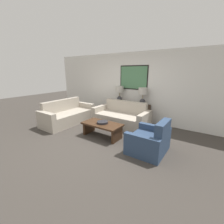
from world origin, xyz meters
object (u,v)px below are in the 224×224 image
object	(u,v)px
table_lamp_right	(143,94)
coffee_table	(102,127)
console_table	(130,112)
table_lamp_left	(119,92)
couch_by_side	(68,115)
armchair_near_back_wall	(150,141)
couch_by_back_wall	(121,118)
decorative_bowl	(102,122)

from	to	relation	value
table_lamp_right	coffee_table	distance (m)	2.07
console_table	table_lamp_left	bearing A→B (deg)	180.00
couch_by_side	armchair_near_back_wall	bearing A→B (deg)	-4.60
console_table	couch_by_back_wall	distance (m)	0.68
table_lamp_left	couch_by_back_wall	bearing A→B (deg)	-53.20
couch_by_side	decorative_bowl	bearing A→B (deg)	-6.95
couch_by_back_wall	coffee_table	bearing A→B (deg)	-88.53
decorative_bowl	couch_by_side	bearing A→B (deg)	173.05
table_lamp_right	couch_by_back_wall	world-z (taller)	table_lamp_right
couch_by_side	table_lamp_left	bearing A→B (deg)	50.03
coffee_table	couch_by_back_wall	bearing A→B (deg)	91.47
coffee_table	armchair_near_back_wall	distance (m)	1.52
couch_by_back_wall	armchair_near_back_wall	size ratio (longest dim) A/B	2.08
console_table	table_lamp_left	world-z (taller)	table_lamp_left
console_table	coffee_table	size ratio (longest dim) A/B	1.29
coffee_table	armchair_near_back_wall	size ratio (longest dim) A/B	1.25
table_lamp_right	decorative_bowl	world-z (taller)	table_lamp_right
coffee_table	armchair_near_back_wall	xyz separation A→B (m)	(1.52, -0.04, -0.03)
couch_by_side	coffee_table	distance (m)	1.89
console_table	table_lamp_left	size ratio (longest dim) A/B	2.45
table_lamp_left	table_lamp_right	xyz separation A→B (m)	(1.01, 0.00, 0.00)
table_lamp_right	couch_by_side	distance (m)	2.96
couch_by_back_wall	coffee_table	world-z (taller)	couch_by_back_wall
table_lamp_right	coffee_table	xyz separation A→B (m)	(-0.48, -1.84, -0.82)
armchair_near_back_wall	console_table	bearing A→B (deg)	129.57
table_lamp_left	armchair_near_back_wall	xyz separation A→B (m)	(2.05, -1.87, -0.85)
console_table	table_lamp_right	xyz separation A→B (m)	(0.51, 0.00, 0.77)
console_table	couch_by_side	world-z (taller)	couch_by_side
console_table	decorative_bowl	xyz separation A→B (m)	(0.04, -1.83, 0.10)
table_lamp_left	couch_by_side	bearing A→B (deg)	-129.97
couch_by_side	table_lamp_right	bearing A→B (deg)	34.24
couch_by_side	coffee_table	world-z (taller)	couch_by_side
couch_by_side	coffee_table	size ratio (longest dim) A/B	1.67
coffee_table	table_lamp_left	bearing A→B (deg)	106.22
table_lamp_right	couch_by_back_wall	xyz separation A→B (m)	(-0.51, -0.68, -0.83)
table_lamp_left	couch_by_side	distance (m)	2.25
table_lamp_left	table_lamp_right	bearing A→B (deg)	0.00
console_table	couch_by_back_wall	world-z (taller)	couch_by_back_wall
console_table	coffee_table	distance (m)	1.84
decorative_bowl	armchair_near_back_wall	size ratio (longest dim) A/B	0.34
table_lamp_left	console_table	bearing A→B (deg)	0.00
couch_by_side	coffee_table	bearing A→B (deg)	-7.22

